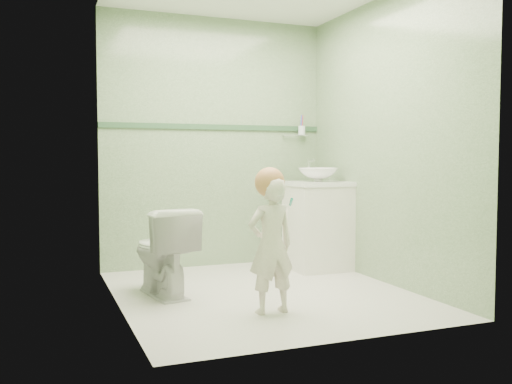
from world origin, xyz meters
name	(u,v)px	position (x,y,z in m)	size (l,w,h in m)	color
ground	(263,293)	(0.00, 0.00, 0.00)	(2.50, 2.50, 0.00)	beige
room_shell	(263,138)	(0.00, 0.00, 1.20)	(2.50, 2.54, 2.40)	gray
trim_stripe	(215,127)	(0.00, 1.24, 1.35)	(2.20, 0.02, 0.05)	#305435
vanity	(318,227)	(0.84, 0.70, 0.40)	(0.52, 0.50, 0.80)	silver
counter	(318,184)	(0.84, 0.70, 0.81)	(0.54, 0.52, 0.04)	white
basin	(318,175)	(0.84, 0.70, 0.89)	(0.37, 0.37, 0.13)	white
faucet	(309,166)	(0.84, 0.89, 0.97)	(0.03, 0.13, 0.18)	silver
cup_holder	(301,131)	(0.89, 1.18, 1.33)	(0.26, 0.07, 0.21)	silver
toilet	(163,251)	(-0.74, 0.21, 0.34)	(0.38, 0.66, 0.68)	white
toddler	(271,245)	(-0.16, -0.54, 0.46)	(0.34, 0.22, 0.92)	beige
hair_cap	(270,182)	(-0.16, -0.52, 0.89)	(0.20, 0.20, 0.20)	#BD7A47
teal_toothbrush	(290,201)	(-0.08, -0.66, 0.77)	(0.11, 0.14, 0.08)	#109582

